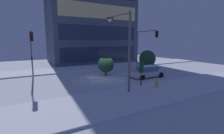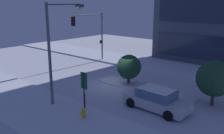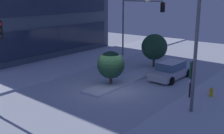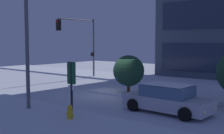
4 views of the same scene
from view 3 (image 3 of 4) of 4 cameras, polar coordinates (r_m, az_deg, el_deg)
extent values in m
plane|color=silver|center=(21.61, -0.28, -4.33)|extent=(52.00, 52.00, 0.00)
cube|color=silver|center=(18.12, 19.93, -8.82)|extent=(52.00, 5.20, 0.14)
cube|color=silver|center=(26.98, -13.53, -0.75)|extent=(52.00, 5.20, 0.14)
cube|color=silver|center=(23.44, 2.72, -2.65)|extent=(9.00, 1.80, 0.14)
cube|color=#232D42|center=(32.67, -11.00, 5.66)|extent=(16.59, 0.10, 2.81)
cube|color=#232D42|center=(32.31, -11.36, 13.06)|extent=(16.59, 0.10, 2.81)
cube|color=#B7B7C1|center=(24.40, 11.93, -1.14)|extent=(4.63, 1.99, 0.66)
cube|color=slate|center=(24.25, 12.01, 0.25)|extent=(2.53, 1.73, 0.60)
cube|color=white|center=(24.17, 12.05, 1.02)|extent=(2.34, 1.61, 0.04)
sphere|color=#F9E5B2|center=(26.67, 13.14, 0.05)|extent=(0.16, 0.16, 0.16)
sphere|color=#F9E5B2|center=(26.15, 15.53, -0.39)|extent=(0.16, 0.16, 0.16)
cylinder|color=black|center=(26.15, 11.75, -0.53)|extent=(0.67, 0.25, 0.66)
cylinder|color=black|center=(25.38, 15.34, -1.21)|extent=(0.67, 0.25, 0.66)
cylinder|color=black|center=(23.63, 8.23, -1.99)|extent=(0.67, 0.25, 0.66)
cylinder|color=black|center=(22.77, 12.09, -2.80)|extent=(0.67, 0.25, 0.66)
sphere|color=red|center=(16.22, -22.04, 8.20)|extent=(0.20, 0.20, 0.20)
sphere|color=black|center=(16.25, -21.94, 7.08)|extent=(0.20, 0.20, 0.20)
sphere|color=black|center=(16.29, -21.83, 5.97)|extent=(0.20, 0.20, 0.20)
cylinder|color=#565960|center=(32.32, 2.28, 7.93)|extent=(0.18, 0.18, 6.58)
cylinder|color=#565960|center=(30.73, 6.19, 13.30)|extent=(0.12, 4.96, 0.12)
cube|color=black|center=(29.51, 10.34, 11.94)|extent=(0.32, 0.36, 1.00)
sphere|color=red|center=(29.41, 10.70, 12.55)|extent=(0.20, 0.20, 0.20)
sphere|color=black|center=(29.42, 10.67, 11.92)|extent=(0.20, 0.20, 0.20)
sphere|color=black|center=(29.44, 10.64, 11.30)|extent=(0.20, 0.20, 0.20)
cylinder|color=#565960|center=(16.76, 16.68, 2.22)|extent=(0.20, 0.20, 7.17)
cylinder|color=gold|center=(20.63, 19.62, -5.24)|extent=(0.26, 0.26, 0.61)
sphere|color=gold|center=(20.51, 19.71, -4.25)|extent=(0.22, 0.22, 0.22)
cylinder|color=gold|center=(20.45, 19.47, -5.30)|extent=(0.12, 0.10, 0.10)
cylinder|color=gold|center=(20.78, 19.79, -5.02)|extent=(0.12, 0.10, 0.10)
cylinder|color=black|center=(19.69, 15.78, -2.73)|extent=(0.12, 0.12, 2.65)
cube|color=#144C2D|center=(19.49, 15.93, -0.59)|extent=(0.55, 0.08, 1.13)
cube|color=white|center=(19.69, 15.78, -2.69)|extent=(0.44, 0.07, 0.24)
cylinder|color=#473323|center=(28.17, 8.54, 0.97)|extent=(0.22, 0.22, 0.93)
sphere|color=#1E4228|center=(27.85, 8.66, 4.08)|extent=(2.56, 2.56, 2.56)
sphere|color=blue|center=(29.06, 9.58, 4.16)|extent=(0.10, 0.10, 0.10)
sphere|color=blue|center=(27.10, 6.59, 3.34)|extent=(0.10, 0.10, 0.10)
sphere|color=blue|center=(27.72, 7.62, 1.64)|extent=(0.10, 0.10, 0.10)
sphere|color=blue|center=(28.51, 6.62, 3.12)|extent=(0.10, 0.10, 0.10)
sphere|color=blue|center=(27.51, 6.13, 4.60)|extent=(0.10, 0.10, 0.10)
sphere|color=blue|center=(28.57, 10.73, 3.37)|extent=(0.10, 0.10, 0.10)
sphere|color=blue|center=(28.22, 6.20, 4.69)|extent=(0.10, 0.10, 0.10)
sphere|color=blue|center=(27.37, 8.45, 1.59)|extent=(0.10, 0.10, 0.10)
cylinder|color=#473323|center=(22.19, -0.24, -2.81)|extent=(0.22, 0.22, 0.75)
sphere|color=#1E4228|center=(21.84, -0.24, 0.43)|extent=(2.16, 2.16, 2.16)
sphere|color=blue|center=(21.64, 0.86, -2.17)|extent=(0.10, 0.10, 0.10)
sphere|color=blue|center=(21.20, 1.34, -1.33)|extent=(0.10, 0.10, 0.10)
sphere|color=blue|center=(22.75, -0.83, -0.98)|extent=(0.10, 0.10, 0.10)
sphere|color=blue|center=(21.74, 1.07, -2.11)|extent=(0.10, 0.10, 0.10)
sphere|color=blue|center=(21.47, -2.03, -1.62)|extent=(0.10, 0.10, 0.10)
camera|label=1|loc=(9.52, 72.30, -9.95)|focal=25.61mm
camera|label=2|loc=(29.56, 46.26, 10.45)|focal=39.67mm
camera|label=4|loc=(28.77, 43.98, 3.82)|focal=46.64mm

